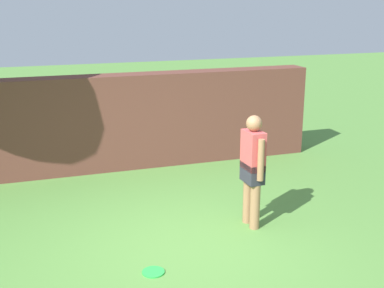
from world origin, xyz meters
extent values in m
plane|color=#568C3D|center=(0.00, 0.00, 0.00)|extent=(40.00, 40.00, 0.00)
cube|color=brown|center=(-1.50, 3.61, 0.90)|extent=(10.32, 0.50, 1.80)
cylinder|color=#9E704C|center=(1.12, 0.54, 0.42)|extent=(0.14, 0.14, 0.85)
cylinder|color=#9E704C|center=(1.13, 0.32, 0.42)|extent=(0.14, 0.14, 0.85)
cube|color=#2D2D38|center=(1.13, 0.43, 0.80)|extent=(0.24, 0.37, 0.28)
cube|color=#CC4C4C|center=(1.13, 0.43, 1.12)|extent=(0.24, 0.37, 0.55)
sphere|color=#9E704C|center=(1.13, 0.43, 1.51)|extent=(0.22, 0.22, 0.22)
cylinder|color=#9E704C|center=(1.12, 0.66, 1.05)|extent=(0.09, 0.09, 0.58)
cylinder|color=#9E704C|center=(1.14, 0.21, 1.05)|extent=(0.09, 0.09, 0.58)
cylinder|color=green|center=(-0.54, -0.41, 0.01)|extent=(0.27, 0.27, 0.02)
camera|label=1|loc=(-1.82, -5.68, 3.15)|focal=47.57mm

